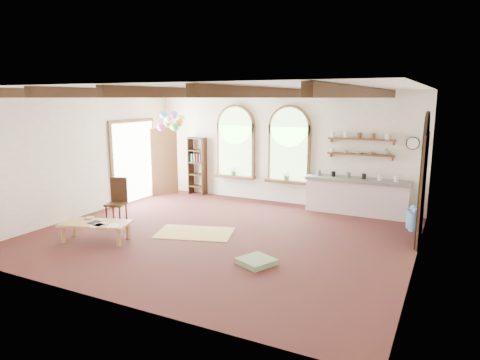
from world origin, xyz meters
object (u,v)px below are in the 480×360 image
Objects in this scene: side_chair at (117,209)px; balloon_cluster at (171,121)px; kitchen_counter at (357,196)px; coffee_table at (96,224)px.

balloon_cluster is at bearing 92.39° from side_chair.
kitchen_counter is 5.61m from balloon_cluster.
side_chair is at bearing -146.16° from kitchen_counter.
coffee_table is (-4.50, -4.72, -0.11)m from kitchen_counter.
kitchen_counter is 2.36× the size of balloon_cluster.
side_chair is at bearing -87.61° from balloon_cluster.
kitchen_counter is at bearing 46.37° from coffee_table.
coffee_table is 4.37m from balloon_cluster.
side_chair is (-0.61, 1.30, -0.05)m from coffee_table.
kitchen_counter is at bearing 33.84° from side_chair.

